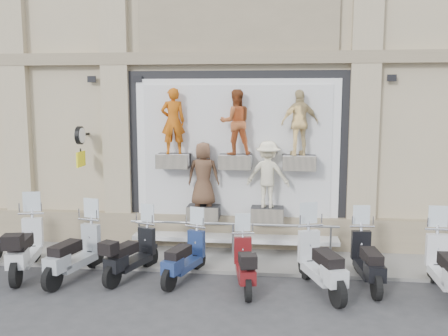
{
  "coord_description": "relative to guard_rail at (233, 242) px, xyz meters",
  "views": [
    {
      "loc": [
        1.09,
        -9.53,
        3.89
      ],
      "look_at": [
        -0.2,
        1.9,
        2.26
      ],
      "focal_mm": 40.0,
      "sensor_mm": 36.0,
      "label": 1
    }
  ],
  "objects": [
    {
      "name": "ground",
      "position": [
        0.0,
        -2.0,
        -0.47
      ],
      "size": [
        90.0,
        90.0,
        0.0
      ],
      "primitive_type": "plane",
      "color": "#313134",
      "rests_on": "ground"
    },
    {
      "name": "sidewalk",
      "position": [
        0.0,
        0.1,
        -0.43
      ],
      "size": [
        16.0,
        2.2,
        0.08
      ],
      "primitive_type": "cube",
      "color": "gray",
      "rests_on": "ground"
    },
    {
      "name": "building",
      "position": [
        0.0,
        5.0,
        5.54
      ],
      "size": [
        14.0,
        8.6,
        12.0
      ],
      "primitive_type": null,
      "color": "tan",
      "rests_on": "ground"
    },
    {
      "name": "shop_vitrine",
      "position": [
        0.07,
        0.75,
        1.9
      ],
      "size": [
        5.6,
        0.83,
        4.3
      ],
      "color": "black",
      "rests_on": "ground"
    },
    {
      "name": "guard_rail",
      "position": [
        0.0,
        0.0,
        0.0
      ],
      "size": [
        5.06,
        0.1,
        0.93
      ],
      "primitive_type": null,
      "color": "#9EA0A5",
      "rests_on": "ground"
    },
    {
      "name": "clock_sign_bracket",
      "position": [
        -3.9,
        0.47,
        2.34
      ],
      "size": [
        0.1,
        0.8,
        1.02
      ],
      "color": "black",
      "rests_on": "ground"
    },
    {
      "name": "scooter_b",
      "position": [
        -4.46,
        -1.46,
        0.4
      ],
      "size": [
        1.09,
        2.22,
        1.73
      ],
      "primitive_type": null,
      "rotation": [
        0.0,
        0.0,
        0.23
      ],
      "color": "silver",
      "rests_on": "ground"
    },
    {
      "name": "scooter_c",
      "position": [
        -3.27,
        -1.62,
        0.36
      ],
      "size": [
        1.05,
        2.11,
        1.65
      ],
      "primitive_type": null,
      "rotation": [
        0.0,
        0.0,
        -0.24
      ],
      "color": "#92989E",
      "rests_on": "ground"
    },
    {
      "name": "scooter_d",
      "position": [
        -2.07,
        -1.41,
        0.29
      ],
      "size": [
        1.15,
        1.94,
        1.52
      ],
      "primitive_type": null,
      "rotation": [
        0.0,
        0.0,
        -0.35
      ],
      "color": "black",
      "rests_on": "ground"
    },
    {
      "name": "scooter_e",
      "position": [
        -0.9,
        -1.43,
        0.28
      ],
      "size": [
        1.06,
        1.9,
        1.48
      ],
      "primitive_type": null,
      "rotation": [
        0.0,
        0.0,
        -0.31
      ],
      "color": "navy",
      "rests_on": "ground"
    },
    {
      "name": "scooter_f",
      "position": [
        0.41,
        -1.75,
        0.26
      ],
      "size": [
        0.8,
        1.83,
        1.44
      ],
      "primitive_type": null,
      "rotation": [
        0.0,
        0.0,
        0.16
      ],
      "color": "#590F11",
      "rests_on": "ground"
    },
    {
      "name": "scooter_g",
      "position": [
        1.94,
        -1.76,
        0.39
      ],
      "size": [
        1.29,
        2.18,
        1.7
      ],
      "primitive_type": null,
      "rotation": [
        0.0,
        0.0,
        0.35
      ],
      "color": "#B7BBBF",
      "rests_on": "ground"
    },
    {
      "name": "scooter_h",
      "position": [
        2.92,
        -1.33,
        0.33
      ],
      "size": [
        0.73,
        1.99,
        1.58
      ],
      "primitive_type": null,
      "rotation": [
        0.0,
        0.0,
        0.09
      ],
      "color": "black",
      "rests_on": "ground"
    },
    {
      "name": "scooter_i",
      "position": [
        4.36,
        -1.71,
        0.37
      ],
      "size": [
        0.61,
        2.07,
        1.68
      ],
      "primitive_type": null,
      "rotation": [
        0.0,
        0.0,
        -0.0
      ],
      "color": "silver",
      "rests_on": "ground"
    }
  ]
}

